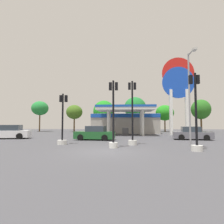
{
  "coord_description": "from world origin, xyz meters",
  "views": [
    {
      "loc": [
        1.14,
        -11.45,
        1.73
      ],
      "look_at": [
        -0.61,
        16.07,
        3.43
      ],
      "focal_mm": 29.84,
      "sensor_mm": 36.0,
      "label": 1
    }
  ],
  "objects_px": {
    "station_pole_sign": "(178,86)",
    "tree_3": "(135,108)",
    "traffic_signal_3": "(196,123)",
    "tree_5": "(201,109)",
    "car_2": "(95,134)",
    "traffic_signal_1": "(113,122)",
    "tree_0": "(40,108)",
    "car_1": "(10,132)",
    "car_0": "(192,134)",
    "traffic_signal_2": "(132,123)",
    "tree_4": "(165,113)",
    "corner_streetlamp": "(190,90)",
    "traffic_signal_0": "(63,129)",
    "tree_2": "(104,111)"
  },
  "relations": [
    {
      "from": "traffic_signal_3",
      "to": "corner_streetlamp",
      "type": "bearing_deg",
      "value": 80.99
    },
    {
      "from": "station_pole_sign",
      "to": "corner_streetlamp",
      "type": "distance_m",
      "value": 15.35
    },
    {
      "from": "traffic_signal_3",
      "to": "tree_5",
      "type": "height_order",
      "value": "tree_5"
    },
    {
      "from": "car_0",
      "to": "corner_streetlamp",
      "type": "xyz_separation_m",
      "value": [
        -2.48,
        -6.83,
        3.51
      ]
    },
    {
      "from": "traffic_signal_1",
      "to": "tree_4",
      "type": "xyz_separation_m",
      "value": [
        9.31,
        26.24,
        2.13
      ]
    },
    {
      "from": "station_pole_sign",
      "to": "tree_5",
      "type": "distance_m",
      "value": 14.44
    },
    {
      "from": "car_1",
      "to": "tree_0",
      "type": "relative_size",
      "value": 0.72
    },
    {
      "from": "station_pole_sign",
      "to": "tree_3",
      "type": "relative_size",
      "value": 1.62
    },
    {
      "from": "traffic_signal_0",
      "to": "tree_5",
      "type": "distance_m",
      "value": 32.81
    },
    {
      "from": "car_0",
      "to": "car_2",
      "type": "bearing_deg",
      "value": -174.51
    },
    {
      "from": "car_2",
      "to": "car_1",
      "type": "bearing_deg",
      "value": 174.15
    },
    {
      "from": "station_pole_sign",
      "to": "tree_3",
      "type": "bearing_deg",
      "value": 118.44
    },
    {
      "from": "station_pole_sign",
      "to": "car_0",
      "type": "height_order",
      "value": "station_pole_sign"
    },
    {
      "from": "tree_0",
      "to": "car_1",
      "type": "bearing_deg",
      "value": -74.61
    },
    {
      "from": "station_pole_sign",
      "to": "tree_4",
      "type": "xyz_separation_m",
      "value": [
        0.36,
        11.29,
        -3.47
      ]
    },
    {
      "from": "car_0",
      "to": "tree_5",
      "type": "relative_size",
      "value": 0.61
    },
    {
      "from": "traffic_signal_3",
      "to": "tree_5",
      "type": "xyz_separation_m",
      "value": [
        11.6,
        27.93,
        2.9
      ]
    },
    {
      "from": "car_0",
      "to": "corner_streetlamp",
      "type": "distance_m",
      "value": 8.07
    },
    {
      "from": "traffic_signal_3",
      "to": "tree_2",
      "type": "distance_m",
      "value": 28.43
    },
    {
      "from": "car_1",
      "to": "tree_3",
      "type": "relative_size",
      "value": 0.65
    },
    {
      "from": "car_2",
      "to": "traffic_signal_1",
      "type": "distance_m",
      "value": 6.7
    },
    {
      "from": "corner_streetlamp",
      "to": "car_2",
      "type": "bearing_deg",
      "value": 143.2
    },
    {
      "from": "traffic_signal_2",
      "to": "tree_2",
      "type": "bearing_deg",
      "value": 101.55
    },
    {
      "from": "traffic_signal_3",
      "to": "car_0",
      "type": "bearing_deg",
      "value": 72.03
    },
    {
      "from": "car_1",
      "to": "corner_streetlamp",
      "type": "distance_m",
      "value": 19.34
    },
    {
      "from": "car_0",
      "to": "tree_2",
      "type": "distance_m",
      "value": 22.08
    },
    {
      "from": "station_pole_sign",
      "to": "tree_2",
      "type": "bearing_deg",
      "value": 138.99
    },
    {
      "from": "station_pole_sign",
      "to": "traffic_signal_3",
      "type": "distance_m",
      "value": 17.53
    },
    {
      "from": "traffic_signal_0",
      "to": "tree_2",
      "type": "distance_m",
      "value": 24.05
    },
    {
      "from": "station_pole_sign",
      "to": "tree_0",
      "type": "relative_size",
      "value": 1.8
    },
    {
      "from": "tree_4",
      "to": "car_1",
      "type": "bearing_deg",
      "value": -138.53
    },
    {
      "from": "traffic_signal_1",
      "to": "tree_5",
      "type": "height_order",
      "value": "tree_5"
    },
    {
      "from": "tree_2",
      "to": "tree_4",
      "type": "height_order",
      "value": "tree_2"
    },
    {
      "from": "tree_3",
      "to": "corner_streetlamp",
      "type": "xyz_separation_m",
      "value": [
        2.42,
        -25.38,
        -0.86
      ]
    },
    {
      "from": "tree_2",
      "to": "tree_4",
      "type": "bearing_deg",
      "value": 2.35
    },
    {
      "from": "station_pole_sign",
      "to": "tree_4",
      "type": "height_order",
      "value": "station_pole_sign"
    },
    {
      "from": "car_2",
      "to": "traffic_signal_2",
      "type": "relative_size",
      "value": 0.82
    },
    {
      "from": "traffic_signal_1",
      "to": "tree_4",
      "type": "relative_size",
      "value": 0.86
    },
    {
      "from": "traffic_signal_2",
      "to": "tree_4",
      "type": "height_order",
      "value": "tree_4"
    },
    {
      "from": "tree_4",
      "to": "traffic_signal_0",
      "type": "bearing_deg",
      "value": -119.2
    },
    {
      "from": "traffic_signal_0",
      "to": "traffic_signal_1",
      "type": "relative_size",
      "value": 0.87
    },
    {
      "from": "traffic_signal_2",
      "to": "tree_3",
      "type": "relative_size",
      "value": 0.72
    },
    {
      "from": "tree_2",
      "to": "tree_3",
      "type": "xyz_separation_m",
      "value": [
        6.54,
        0.01,
        0.74
      ]
    },
    {
      "from": "traffic_signal_1",
      "to": "traffic_signal_2",
      "type": "distance_m",
      "value": 2.36
    },
    {
      "from": "car_2",
      "to": "tree_2",
      "type": "bearing_deg",
      "value": 93.36
    },
    {
      "from": "station_pole_sign",
      "to": "traffic_signal_3",
      "type": "height_order",
      "value": "station_pole_sign"
    },
    {
      "from": "traffic_signal_0",
      "to": "tree_0",
      "type": "distance_m",
      "value": 27.32
    },
    {
      "from": "tree_0",
      "to": "tree_3",
      "type": "xyz_separation_m",
      "value": [
        20.4,
        0.11,
        0.02
      ]
    },
    {
      "from": "car_2",
      "to": "tree_0",
      "type": "distance_m",
      "value": 24.93
    },
    {
      "from": "station_pole_sign",
      "to": "tree_5",
      "type": "xyz_separation_m",
      "value": [
        7.93,
        11.74,
        -2.75
      ]
    }
  ]
}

